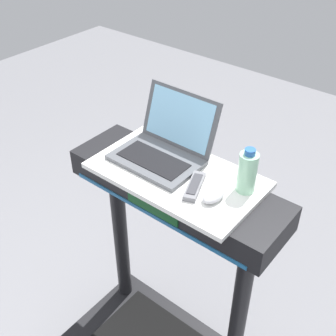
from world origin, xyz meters
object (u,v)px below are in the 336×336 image
at_px(laptop, 164,146).
at_px(tv_remote, 195,186).
at_px(water_bottle, 247,172).
at_px(computer_mouse, 214,195).

relative_size(laptop, tv_remote, 2.04).
distance_m(water_bottle, tv_remote, 0.19).
distance_m(computer_mouse, tv_remote, 0.09).
distance_m(laptop, tv_remote, 0.23).
xyz_separation_m(laptop, water_bottle, (0.36, 0.02, 0.03)).
bearing_deg(tv_remote, laptop, 157.51).
xyz_separation_m(computer_mouse, water_bottle, (0.06, 0.11, 0.06)).
height_order(laptop, computer_mouse, laptop).
relative_size(laptop, computer_mouse, 3.38).
bearing_deg(computer_mouse, tv_remote, 178.46).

